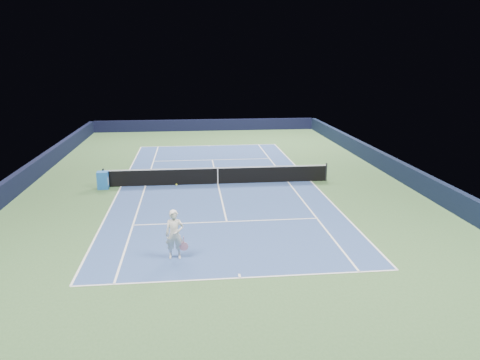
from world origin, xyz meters
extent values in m
plane|color=#375930|center=(0.00, 0.00, 0.00)|extent=(40.00, 40.00, 0.00)
cube|color=black|center=(0.00, 19.82, 0.55)|extent=(22.00, 0.35, 1.10)
cube|color=black|center=(10.82, 0.00, 0.55)|extent=(0.35, 40.00, 1.10)
cube|color=black|center=(-10.82, 0.00, 0.55)|extent=(0.35, 40.00, 1.10)
cube|color=navy|center=(0.00, 0.00, 0.00)|extent=(10.97, 23.77, 0.01)
cube|color=white|center=(0.00, 11.88, 0.01)|extent=(10.97, 0.08, 0.00)
cube|color=white|center=(0.00, -11.88, 0.01)|extent=(10.97, 0.08, 0.00)
cube|color=white|center=(5.49, 0.00, 0.01)|extent=(0.08, 23.77, 0.00)
cube|color=white|center=(-5.49, 0.00, 0.01)|extent=(0.08, 23.77, 0.00)
cube|color=white|center=(4.12, 0.00, 0.01)|extent=(0.08, 23.77, 0.00)
cube|color=white|center=(-4.12, 0.00, 0.01)|extent=(0.08, 23.77, 0.00)
cube|color=white|center=(0.00, 6.40, 0.01)|extent=(8.23, 0.08, 0.00)
cube|color=white|center=(0.00, -6.40, 0.01)|extent=(8.23, 0.08, 0.00)
cube|color=white|center=(0.00, 0.00, 0.01)|extent=(0.08, 12.80, 0.00)
cube|color=white|center=(0.00, 11.73, 0.01)|extent=(0.08, 0.30, 0.00)
cube|color=white|center=(0.00, -11.73, 0.01)|extent=(0.08, 0.30, 0.00)
cylinder|color=black|center=(-6.40, 0.00, 0.54)|extent=(0.10, 0.10, 1.07)
cylinder|color=black|center=(6.40, 0.00, 0.54)|extent=(0.10, 0.10, 1.07)
cube|color=black|center=(0.00, 0.00, 0.46)|extent=(12.80, 0.03, 0.91)
cube|color=white|center=(0.00, 0.00, 0.94)|extent=(12.80, 0.04, 0.06)
cube|color=white|center=(0.00, 0.00, 0.46)|extent=(0.05, 0.04, 0.91)
cube|color=#1E5EB4|center=(-6.40, -0.31, 0.49)|extent=(0.62, 0.57, 0.97)
cube|color=white|center=(-6.11, -0.31, 0.45)|extent=(0.08, 0.43, 0.43)
imported|color=white|center=(-2.18, -10.03, 0.92)|extent=(0.67, 0.44, 1.83)
cylinder|color=pink|center=(-1.86, -10.08, 0.70)|extent=(0.03, 0.03, 0.30)
cylinder|color=black|center=(-1.86, -10.08, 0.46)|extent=(0.30, 0.02, 0.30)
cylinder|color=pink|center=(-1.86, -10.08, 0.46)|extent=(0.32, 0.03, 0.32)
sphere|color=#B2C62A|center=(-2.08, -9.03, 2.51)|extent=(0.07, 0.07, 0.07)
camera|label=1|loc=(-1.53, -25.99, 7.18)|focal=35.00mm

